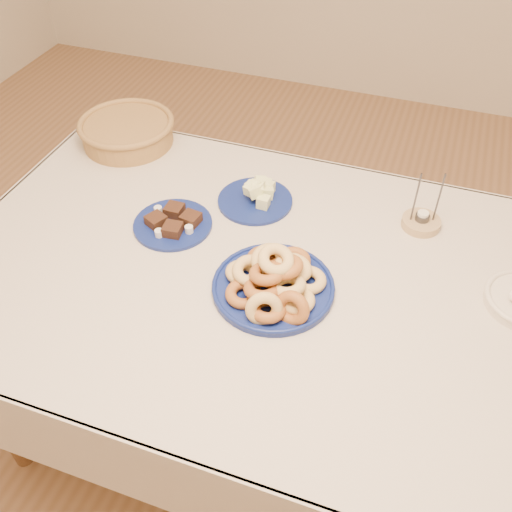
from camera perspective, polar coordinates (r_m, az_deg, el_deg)
name	(u,v)px	position (r m, az deg, el deg)	size (l,w,h in m)	color
ground	(261,420)	(2.10, 0.47, -16.08)	(5.00, 5.00, 0.00)	#8C6242
dining_table	(262,298)	(1.58, 0.61, -4.22)	(1.71, 1.11, 0.75)	brown
donut_platter	(274,282)	(1.43, 1.79, -2.61)	(0.38, 0.38, 0.14)	navy
melon_plate	(257,195)	(1.71, 0.08, 6.09)	(0.27, 0.27, 0.08)	navy
brownie_plate	(173,223)	(1.65, -8.31, 3.31)	(0.26, 0.26, 0.04)	navy
wicker_basket	(127,131)	(2.02, -12.77, 12.13)	(0.34, 0.34, 0.09)	brown
candle_holder	(421,222)	(1.69, 16.19, 3.33)	(0.14, 0.14, 0.18)	tan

